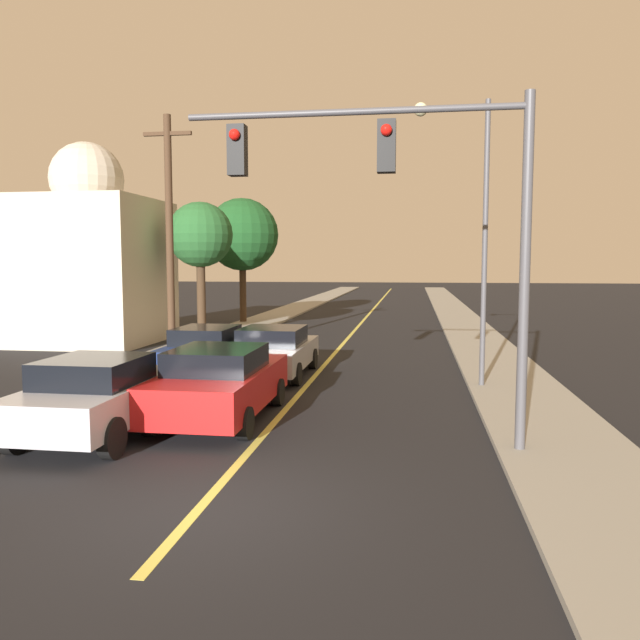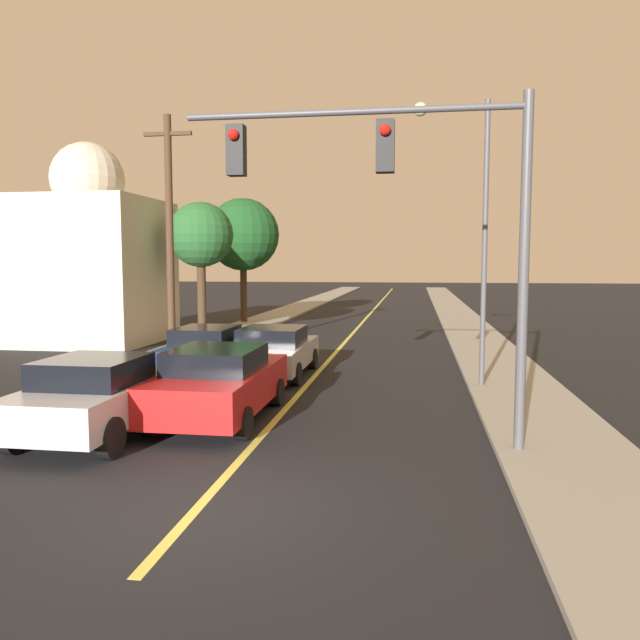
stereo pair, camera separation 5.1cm
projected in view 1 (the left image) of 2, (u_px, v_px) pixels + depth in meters
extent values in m
plane|color=black|center=(200.00, 508.00, 8.61)|extent=(200.00, 200.00, 0.00)
cube|color=black|center=(372.00, 311.00, 44.07)|extent=(8.74, 80.00, 0.01)
cube|color=#D1C14C|center=(372.00, 311.00, 44.06)|extent=(0.16, 76.00, 0.00)
cube|color=gray|center=(294.00, 309.00, 44.89)|extent=(2.50, 80.00, 0.12)
cube|color=gray|center=(453.00, 311.00, 43.23)|extent=(2.50, 80.00, 0.12)
cube|color=red|center=(220.00, 387.00, 13.45)|extent=(2.00, 4.72, 0.78)
cube|color=black|center=(217.00, 359.00, 13.21)|extent=(1.76, 2.12, 0.49)
cylinder|color=black|center=(201.00, 390.00, 15.07)|extent=(0.22, 0.65, 0.65)
cylinder|color=black|center=(278.00, 392.00, 14.79)|extent=(0.22, 0.65, 0.65)
cylinder|color=black|center=(151.00, 420.00, 12.19)|extent=(0.22, 0.65, 0.65)
cylinder|color=black|center=(245.00, 423.00, 11.91)|extent=(0.22, 0.65, 0.65)
cube|color=#A5A8B2|center=(274.00, 354.00, 18.66)|extent=(1.99, 4.55, 0.65)
cube|color=black|center=(273.00, 336.00, 18.43)|extent=(1.75, 2.05, 0.51)
cylinder|color=black|center=(255.00, 357.00, 20.22)|extent=(0.22, 0.65, 0.65)
cylinder|color=black|center=(313.00, 359.00, 19.94)|extent=(0.22, 0.65, 0.65)
cylinder|color=black|center=(230.00, 372.00, 17.44)|extent=(0.22, 0.65, 0.65)
cylinder|color=black|center=(297.00, 374.00, 17.16)|extent=(0.22, 0.65, 0.65)
cube|color=#A5A8B2|center=(99.00, 400.00, 12.13)|extent=(1.94, 4.24, 0.70)
cube|color=black|center=(94.00, 371.00, 11.91)|extent=(1.70, 1.91, 0.50)
cylinder|color=black|center=(90.00, 401.00, 13.59)|extent=(0.22, 0.74, 0.74)
cylinder|color=black|center=(171.00, 404.00, 13.32)|extent=(0.22, 0.74, 0.74)
cylinder|color=black|center=(14.00, 434.00, 11.00)|extent=(0.22, 0.74, 0.74)
cylinder|color=black|center=(112.00, 438.00, 10.73)|extent=(0.22, 0.74, 0.74)
cube|color=navy|center=(208.00, 354.00, 18.57)|extent=(1.82, 4.55, 0.72)
cube|color=black|center=(206.00, 335.00, 18.34)|extent=(1.60, 2.05, 0.47)
cylinder|color=black|center=(197.00, 358.00, 20.12)|extent=(0.22, 0.62, 0.62)
cylinder|color=black|center=(249.00, 360.00, 19.87)|extent=(0.22, 0.62, 0.62)
cylinder|color=black|center=(162.00, 374.00, 17.35)|extent=(0.22, 0.62, 0.62)
cylinder|color=black|center=(222.00, 375.00, 17.09)|extent=(0.22, 0.62, 0.62)
cylinder|color=#47474C|center=(525.00, 274.00, 10.72)|extent=(0.18, 0.18, 6.15)
cylinder|color=#47474C|center=(353.00, 112.00, 10.90)|extent=(5.98, 0.12, 0.12)
cube|color=black|center=(387.00, 146.00, 10.87)|extent=(0.32, 0.28, 0.90)
sphere|color=red|center=(386.00, 130.00, 10.67)|extent=(0.20, 0.20, 0.20)
cube|color=black|center=(237.00, 151.00, 11.27)|extent=(0.32, 0.28, 0.90)
sphere|color=red|center=(234.00, 135.00, 11.07)|extent=(0.20, 0.20, 0.20)
cylinder|color=#47474C|center=(485.00, 245.00, 16.38)|extent=(0.14, 0.14, 7.47)
cylinder|color=#47474C|center=(454.00, 106.00, 16.17)|extent=(1.72, 0.09, 0.09)
sphere|color=beige|center=(421.00, 109.00, 16.31)|extent=(0.36, 0.36, 0.36)
cylinder|color=#422D1E|center=(170.00, 240.00, 20.22)|extent=(0.24, 0.24, 7.98)
cube|color=#422D1E|center=(167.00, 134.00, 19.90)|extent=(1.60, 0.12, 0.12)
cylinder|color=#3D2B1C|center=(201.00, 299.00, 26.49)|extent=(0.37, 0.37, 3.49)
sphere|color=#235628|center=(200.00, 235.00, 26.25)|extent=(2.74, 2.74, 2.74)
cylinder|color=#3D2B1C|center=(243.00, 291.00, 34.56)|extent=(0.37, 0.37, 3.42)
sphere|color=#19471E|center=(242.00, 235.00, 34.28)|extent=(3.98, 3.98, 3.98)
cube|color=#BCB29E|center=(90.00, 271.00, 26.38)|extent=(5.64, 5.64, 6.05)
sphere|color=#BCB29E|center=(87.00, 179.00, 26.03)|extent=(3.01, 3.01, 3.01)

